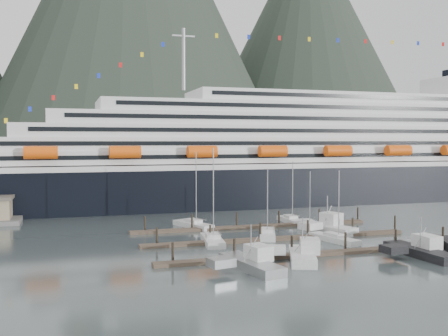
{
  "coord_description": "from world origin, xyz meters",
  "views": [
    {
      "loc": [
        -40.25,
        -79.71,
        17.09
      ],
      "look_at": [
        -9.09,
        22.0,
        11.52
      ],
      "focal_mm": 42.0,
      "sensor_mm": 36.0,
      "label": 1
    }
  ],
  "objects_px": {
    "sailboat_a": "(213,241)",
    "trawler_a": "(250,263)",
    "trawler_e": "(327,227)",
    "sailboat_c": "(267,235)",
    "sailboat_g": "(308,224)",
    "cruise_ship": "(321,158)",
    "trawler_c": "(419,251)",
    "sailboat_f": "(291,220)",
    "sailboat_d": "(334,239)",
    "trawler_b": "(301,255)",
    "sailboat_e": "(193,225)"
  },
  "relations": [
    {
      "from": "sailboat_a",
      "to": "trawler_a",
      "type": "distance_m",
      "value": 18.21
    },
    {
      "from": "trawler_e",
      "to": "sailboat_c",
      "type": "bearing_deg",
      "value": 73.86
    },
    {
      "from": "trawler_e",
      "to": "sailboat_g",
      "type": "bearing_deg",
      "value": -20.33
    },
    {
      "from": "trawler_e",
      "to": "cruise_ship",
      "type": "bearing_deg",
      "value": -47.9
    },
    {
      "from": "trawler_c",
      "to": "cruise_ship",
      "type": "bearing_deg",
      "value": -20.65
    },
    {
      "from": "sailboat_c",
      "to": "sailboat_f",
      "type": "xyz_separation_m",
      "value": [
        10.8,
        13.94,
        0.01
      ]
    },
    {
      "from": "trawler_c",
      "to": "trawler_a",
      "type": "bearing_deg",
      "value": 85.56
    },
    {
      "from": "trawler_e",
      "to": "sailboat_a",
      "type": "bearing_deg",
      "value": 78.31
    },
    {
      "from": "sailboat_a",
      "to": "sailboat_c",
      "type": "xyz_separation_m",
      "value": [
        10.91,
        2.88,
        -0.04
      ]
    },
    {
      "from": "sailboat_d",
      "to": "trawler_a",
      "type": "relative_size",
      "value": 1.01
    },
    {
      "from": "trawler_a",
      "to": "cruise_ship",
      "type": "bearing_deg",
      "value": -45.89
    },
    {
      "from": "sailboat_a",
      "to": "trawler_c",
      "type": "relative_size",
      "value": 1.27
    },
    {
      "from": "trawler_a",
      "to": "trawler_c",
      "type": "distance_m",
      "value": 26.58
    },
    {
      "from": "sailboat_d",
      "to": "trawler_b",
      "type": "height_order",
      "value": "sailboat_d"
    },
    {
      "from": "sailboat_f",
      "to": "trawler_e",
      "type": "relative_size",
      "value": 1.1
    },
    {
      "from": "cruise_ship",
      "to": "sailboat_f",
      "type": "distance_m",
      "value": 44.6
    },
    {
      "from": "sailboat_c",
      "to": "trawler_b",
      "type": "relative_size",
      "value": 1.15
    },
    {
      "from": "sailboat_f",
      "to": "trawler_a",
      "type": "xyz_separation_m",
      "value": [
        -21.68,
        -35.02,
        0.43
      ]
    },
    {
      "from": "trawler_c",
      "to": "trawler_e",
      "type": "relative_size",
      "value": 1.07
    },
    {
      "from": "sailboat_d",
      "to": "sailboat_f",
      "type": "xyz_separation_m",
      "value": [
        1.51,
        21.13,
        0.02
      ]
    },
    {
      "from": "sailboat_c",
      "to": "sailboat_g",
      "type": "bearing_deg",
      "value": -33.73
    },
    {
      "from": "sailboat_g",
      "to": "trawler_a",
      "type": "xyz_separation_m",
      "value": [
        -23.07,
        -29.67,
        0.47
      ]
    },
    {
      "from": "trawler_b",
      "to": "sailboat_a",
      "type": "bearing_deg",
      "value": 50.84
    },
    {
      "from": "sailboat_c",
      "to": "trawler_c",
      "type": "relative_size",
      "value": 0.98
    },
    {
      "from": "trawler_c",
      "to": "sailboat_e",
      "type": "bearing_deg",
      "value": 31.94
    },
    {
      "from": "sailboat_e",
      "to": "trawler_e",
      "type": "bearing_deg",
      "value": -141.68
    },
    {
      "from": "sailboat_c",
      "to": "sailboat_g",
      "type": "height_order",
      "value": "sailboat_c"
    },
    {
      "from": "cruise_ship",
      "to": "trawler_b",
      "type": "xyz_separation_m",
      "value": [
        -38.18,
        -67.49,
        -11.16
      ]
    },
    {
      "from": "sailboat_e",
      "to": "trawler_e",
      "type": "xyz_separation_m",
      "value": [
        22.49,
        -12.76,
        0.51
      ]
    },
    {
      "from": "sailboat_f",
      "to": "sailboat_e",
      "type": "bearing_deg",
      "value": 89.86
    },
    {
      "from": "sailboat_g",
      "to": "sailboat_d",
      "type": "bearing_deg",
      "value": 174.45
    },
    {
      "from": "sailboat_e",
      "to": "trawler_c",
      "type": "xyz_separation_m",
      "value": [
        25.83,
        -35.0,
        0.41
      ]
    },
    {
      "from": "sailboat_c",
      "to": "sailboat_a",
      "type": "bearing_deg",
      "value": 125.89
    },
    {
      "from": "sailboat_g",
      "to": "sailboat_c",
      "type": "bearing_deg",
      "value": 130.02
    },
    {
      "from": "trawler_a",
      "to": "trawler_e",
      "type": "height_order",
      "value": "trawler_e"
    },
    {
      "from": "cruise_ship",
      "to": "sailboat_f",
      "type": "bearing_deg",
      "value": -125.75
    },
    {
      "from": "sailboat_c",
      "to": "trawler_e",
      "type": "relative_size",
      "value": 1.04
    },
    {
      "from": "trawler_b",
      "to": "sailboat_g",
      "type": "bearing_deg",
      "value": -6.0
    },
    {
      "from": "cruise_ship",
      "to": "sailboat_a",
      "type": "bearing_deg",
      "value": -132.16
    },
    {
      "from": "sailboat_g",
      "to": "trawler_c",
      "type": "bearing_deg",
      "value": -168.39
    },
    {
      "from": "sailboat_f",
      "to": "sailboat_c",
      "type": "bearing_deg",
      "value": 142.09
    },
    {
      "from": "trawler_c",
      "to": "trawler_b",
      "type": "bearing_deg",
      "value": 77.71
    },
    {
      "from": "trawler_a",
      "to": "sailboat_e",
      "type": "bearing_deg",
      "value": -13.31
    },
    {
      "from": "trawler_c",
      "to": "sailboat_c",
      "type": "bearing_deg",
      "value": 32.2
    },
    {
      "from": "sailboat_a",
      "to": "trawler_e",
      "type": "xyz_separation_m",
      "value": [
        23.26,
        4.05,
        0.48
      ]
    },
    {
      "from": "cruise_ship",
      "to": "sailboat_d",
      "type": "xyz_separation_m",
      "value": [
        -26.67,
        -56.08,
        -11.64
      ]
    },
    {
      "from": "sailboat_e",
      "to": "trawler_a",
      "type": "distance_m",
      "value": 35.03
    },
    {
      "from": "sailboat_f",
      "to": "trawler_a",
      "type": "bearing_deg",
      "value": 148.1
    },
    {
      "from": "trawler_a",
      "to": "trawler_e",
      "type": "bearing_deg",
      "value": -58.32
    },
    {
      "from": "sailboat_d",
      "to": "sailboat_e",
      "type": "distance_m",
      "value": 28.7
    }
  ]
}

